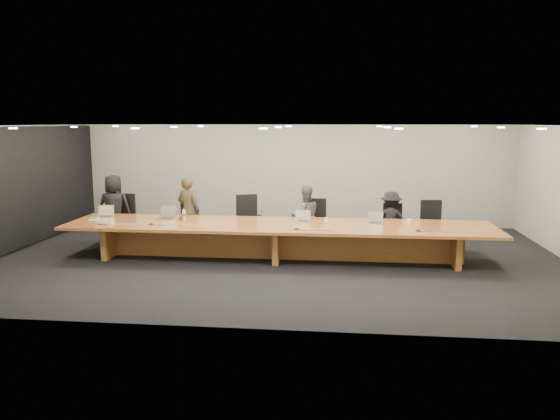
# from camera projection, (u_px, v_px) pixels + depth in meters

# --- Properties ---
(ground) EXTENTS (12.00, 12.00, 0.00)m
(ground) POSITION_uv_depth(u_px,v_px,m) (278.00, 259.00, 11.61)
(ground) COLOR black
(ground) RESTS_ON ground
(back_wall) EXTENTS (12.00, 0.02, 2.80)m
(back_wall) POSITION_uv_depth(u_px,v_px,m) (294.00, 175.00, 15.31)
(back_wall) COLOR silver
(back_wall) RESTS_ON ground
(left_wall_panel) EXTENTS (0.08, 7.84, 2.74)m
(left_wall_panel) POSITION_uv_depth(u_px,v_px,m) (11.00, 191.00, 12.03)
(left_wall_panel) COLOR black
(left_wall_panel) RESTS_ON ground
(conference_table) EXTENTS (9.00, 1.80, 0.75)m
(conference_table) POSITION_uv_depth(u_px,v_px,m) (278.00, 235.00, 11.52)
(conference_table) COLOR brown
(conference_table) RESTS_ON ground
(chair_far_left) EXTENTS (0.66, 0.66, 1.18)m
(chair_far_left) POSITION_uv_depth(u_px,v_px,m) (121.00, 218.00, 13.10)
(chair_far_left) COLOR black
(chair_far_left) RESTS_ON ground
(chair_left) EXTENTS (0.68, 0.68, 1.06)m
(chair_left) POSITION_uv_depth(u_px,v_px,m) (184.00, 221.00, 13.09)
(chair_left) COLOR black
(chair_left) RESTS_ON ground
(chair_mid_left) EXTENTS (0.79, 0.79, 1.21)m
(chair_mid_left) POSITION_uv_depth(u_px,v_px,m) (249.00, 220.00, 12.75)
(chair_mid_left) COLOR black
(chair_mid_left) RESTS_ON ground
(chair_mid_right) EXTENTS (0.59, 0.59, 1.13)m
(chair_mid_right) POSITION_uv_depth(u_px,v_px,m) (316.00, 223.00, 12.67)
(chair_mid_right) COLOR black
(chair_mid_right) RESTS_ON ground
(chair_right) EXTENTS (0.60, 0.60, 1.05)m
(chair_right) POSITION_uv_depth(u_px,v_px,m) (392.00, 226.00, 12.45)
(chair_right) COLOR black
(chair_right) RESTS_ON ground
(chair_far_right) EXTENTS (0.60, 0.60, 1.14)m
(chair_far_right) POSITION_uv_depth(u_px,v_px,m) (432.00, 225.00, 12.33)
(chair_far_right) COLOR black
(chair_far_right) RESTS_ON ground
(person_a) EXTENTS (0.85, 0.61, 1.64)m
(person_a) POSITION_uv_depth(u_px,v_px,m) (114.00, 209.00, 13.09)
(person_a) COLOR black
(person_a) RESTS_ON ground
(person_b) EXTENTS (0.68, 0.55, 1.62)m
(person_b) POSITION_uv_depth(u_px,v_px,m) (188.00, 210.00, 12.85)
(person_b) COLOR #38311F
(person_b) RESTS_ON ground
(person_c) EXTENTS (0.81, 0.71, 1.44)m
(person_c) POSITION_uv_depth(u_px,v_px,m) (305.00, 216.00, 12.61)
(person_c) COLOR #4E4E50
(person_c) RESTS_ON ground
(person_d) EXTENTS (0.90, 0.57, 1.32)m
(person_d) POSITION_uv_depth(u_px,v_px,m) (391.00, 220.00, 12.42)
(person_d) COLOR black
(person_d) RESTS_ON ground
(laptop_a) EXTENTS (0.38, 0.31, 0.27)m
(laptop_a) POSITION_uv_depth(u_px,v_px,m) (105.00, 211.00, 12.30)
(laptop_a) COLOR #BFB492
(laptop_a) RESTS_ON conference_table
(laptop_b) EXTENTS (0.39, 0.30, 0.29)m
(laptop_b) POSITION_uv_depth(u_px,v_px,m) (166.00, 212.00, 12.10)
(laptop_b) COLOR tan
(laptop_b) RESTS_ON conference_table
(laptop_d) EXTENTS (0.36, 0.28, 0.25)m
(laptop_d) POSITION_uv_depth(u_px,v_px,m) (304.00, 216.00, 11.68)
(laptop_d) COLOR #C1B593
(laptop_d) RESTS_ON conference_table
(laptop_e) EXTENTS (0.34, 0.26, 0.24)m
(laptop_e) POSITION_uv_depth(u_px,v_px,m) (375.00, 218.00, 11.54)
(laptop_e) COLOR tan
(laptop_e) RESTS_ON conference_table
(water_bottle) EXTENTS (0.09, 0.09, 0.23)m
(water_bottle) POSITION_uv_depth(u_px,v_px,m) (184.00, 215.00, 11.91)
(water_bottle) COLOR #B5C6C2
(water_bottle) RESTS_ON conference_table
(amber_mug) EXTENTS (0.10, 0.10, 0.10)m
(amber_mug) POSITION_uv_depth(u_px,v_px,m) (181.00, 219.00, 11.86)
(amber_mug) COLOR brown
(amber_mug) RESTS_ON conference_table
(paper_cup_near) EXTENTS (0.09, 0.09, 0.10)m
(paper_cup_near) POSITION_uv_depth(u_px,v_px,m) (326.00, 220.00, 11.70)
(paper_cup_near) COLOR white
(paper_cup_near) RESTS_ON conference_table
(paper_cup_far) EXTENTS (0.09, 0.09, 0.10)m
(paper_cup_far) POSITION_uv_depth(u_px,v_px,m) (409.00, 222.00, 11.47)
(paper_cup_far) COLOR white
(paper_cup_far) RESTS_ON conference_table
(notepad) EXTENTS (0.24, 0.20, 0.01)m
(notepad) POSITION_uv_depth(u_px,v_px,m) (94.00, 219.00, 12.01)
(notepad) COLOR white
(notepad) RESTS_ON conference_table
(lime_gadget) EXTENTS (0.19, 0.13, 0.03)m
(lime_gadget) POSITION_uv_depth(u_px,v_px,m) (93.00, 218.00, 12.01)
(lime_gadget) COLOR green
(lime_gadget) RESTS_ON notepad
(av_box) EXTENTS (0.22, 0.18, 0.03)m
(av_box) POSITION_uv_depth(u_px,v_px,m) (105.00, 224.00, 11.44)
(av_box) COLOR #9E9EA3
(av_box) RESTS_ON conference_table
(mic_left) EXTENTS (0.16, 0.16, 0.03)m
(mic_left) POSITION_uv_depth(u_px,v_px,m) (151.00, 224.00, 11.42)
(mic_left) COLOR black
(mic_left) RESTS_ON conference_table
(mic_center) EXTENTS (0.16, 0.16, 0.03)m
(mic_center) POSITION_uv_depth(u_px,v_px,m) (297.00, 229.00, 10.89)
(mic_center) COLOR black
(mic_center) RESTS_ON conference_table
(mic_right) EXTENTS (0.13, 0.13, 0.03)m
(mic_right) POSITION_uv_depth(u_px,v_px,m) (418.00, 230.00, 10.74)
(mic_right) COLOR black
(mic_right) RESTS_ON conference_table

